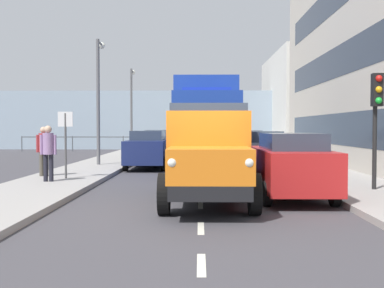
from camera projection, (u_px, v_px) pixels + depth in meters
ground_plane at (200, 172)px, 19.99m from camera, size 80.00×80.00×0.00m
sidewalk_left at (313, 171)px, 19.92m from camera, size 2.80×36.07×0.15m
sidewalk_right at (87, 170)px, 20.07m from camera, size 2.80×36.07×0.15m
road_centreline_markings at (200, 174)px, 19.27m from camera, size 0.12×32.60×0.01m
building_far_block at (325, 103)px, 40.51m from camera, size 8.95×13.47×7.95m
sea_horizon at (200, 120)px, 40.93m from camera, size 80.00×0.80×5.00m
seawall_railing at (200, 140)px, 37.39m from camera, size 28.08×0.08×1.20m
truck_vintage_orange at (208, 156)px, 11.48m from camera, size 2.17×5.64×2.43m
lorry_cargo_blue at (206, 123)px, 20.02m from camera, size 2.58×8.20×3.87m
car_red_kerbside_near at (290, 164)px, 12.66m from camera, size 1.78×4.49×1.72m
car_grey_kerbside_1 at (259, 152)px, 19.12m from camera, size 1.92×4.11×1.72m
car_silver_kerbside_2 at (246, 146)px, 24.68m from camera, size 1.81×3.88×1.72m
car_navy_oppositeside_0 at (148, 149)px, 21.91m from camera, size 1.81×4.67×1.72m
car_black_oppositeside_1 at (159, 144)px, 27.75m from camera, size 1.91×3.93×1.72m
pedestrian_couple_b at (48, 148)px, 15.21m from camera, size 0.53×0.34×1.78m
pedestrian_couple_a at (44, 147)px, 16.89m from camera, size 0.53×0.34×1.75m
traffic_light_near at (376, 106)px, 13.15m from camera, size 0.28×0.41×3.20m
lamp_post_promenade at (99, 89)px, 22.29m from camera, size 0.32×1.14×5.80m
lamp_post_far at (132, 102)px, 34.07m from camera, size 0.32×1.14×5.89m
street_sign at (65, 133)px, 16.09m from camera, size 0.50×0.07×2.25m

